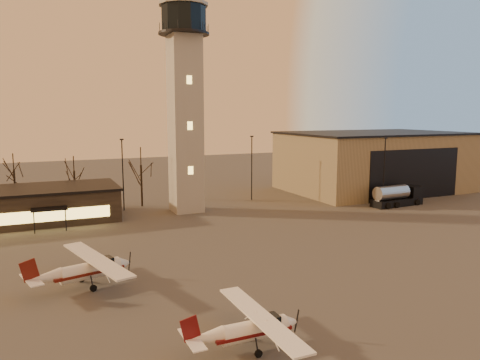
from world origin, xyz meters
The scene contains 9 objects.
ground centered at (0.00, 0.00, 0.00)m, with size 220.00×220.00×0.00m, color #464341.
control_tower centered at (0.00, 30.00, 16.33)m, with size 6.80×6.80×32.60m.
hangar centered at (36.00, 33.98, 5.15)m, with size 30.60×20.60×10.30m.
terminal centered at (-21.99, 31.98, 2.16)m, with size 25.40×12.20×4.30m.
light_poles centered at (0.50, 31.00, 5.41)m, with size 58.50×12.25×10.14m.
tree_row centered at (-13.70, 39.16, 5.94)m, with size 37.20×9.20×8.80m.
cessna_front centered at (-7.96, -8.59, 0.93)m, with size 7.76×9.81×2.72m.
cessna_rear centered at (-15.59, 5.72, 1.08)m, with size 9.13×11.38×3.15m.
fuel_truck centered at (29.67, 20.94, 1.23)m, with size 8.52×3.19×3.11m.
Camera 1 is at (-19.39, -31.95, 13.82)m, focal length 35.00 mm.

